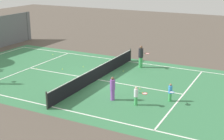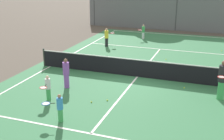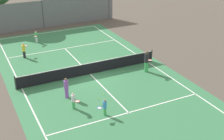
{
  "view_description": "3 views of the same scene",
  "coord_description": "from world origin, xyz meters",
  "px_view_note": "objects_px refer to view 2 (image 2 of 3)",
  "views": [
    {
      "loc": [
        -19.4,
        -11.14,
        7.74
      ],
      "look_at": [
        -0.15,
        -1.26,
        0.97
      ],
      "focal_mm": 51.61,
      "sensor_mm": 36.0,
      "label": 1
    },
    {
      "loc": [
        3.9,
        -14.99,
        5.61
      ],
      "look_at": [
        -1.08,
        -1.16,
        0.64
      ],
      "focal_mm": 47.72,
      "sensor_mm": 36.0,
      "label": 2
    },
    {
      "loc": [
        -8.53,
        -21.12,
        11.05
      ],
      "look_at": [
        1.33,
        -1.32,
        0.64
      ],
      "focal_mm": 49.8,
      "sensor_mm": 36.0,
      "label": 3
    }
  ],
  "objects_px": {
    "player_2": "(48,88)",
    "tennis_ball_7": "(159,51)",
    "tennis_ball_2": "(190,80)",
    "tennis_ball_11": "(184,67)",
    "tennis_ball_9": "(151,69)",
    "tennis_ball_8": "(107,100)",
    "tennis_ball_1": "(222,51)",
    "tennis_ball_10": "(184,88)",
    "tennis_ball_4": "(174,79)",
    "tennis_ball_5": "(91,102)",
    "player_0": "(107,37)",
    "tennis_ball_0": "(110,34)",
    "player_3": "(59,107)",
    "player_1": "(66,73)",
    "player_5": "(143,32)",
    "player_4": "(222,80)",
    "tennis_ball_6": "(166,59)"
  },
  "relations": [
    {
      "from": "player_2",
      "to": "tennis_ball_7",
      "type": "xyz_separation_m",
      "value": [
        3.06,
        10.09,
        -0.57
      ]
    },
    {
      "from": "tennis_ball_1",
      "to": "tennis_ball_2",
      "type": "bearing_deg",
      "value": -102.64
    },
    {
      "from": "player_5",
      "to": "tennis_ball_9",
      "type": "relative_size",
      "value": 18.57
    },
    {
      "from": "tennis_ball_8",
      "to": "player_3",
      "type": "bearing_deg",
      "value": -113.74
    },
    {
      "from": "player_3",
      "to": "tennis_ball_10",
      "type": "bearing_deg",
      "value": 50.98
    },
    {
      "from": "player_2",
      "to": "tennis_ball_1",
      "type": "distance_m",
      "value": 13.8
    },
    {
      "from": "tennis_ball_11",
      "to": "tennis_ball_8",
      "type": "bearing_deg",
      "value": -113.35
    },
    {
      "from": "tennis_ball_4",
      "to": "tennis_ball_11",
      "type": "bearing_deg",
      "value": 84.18
    },
    {
      "from": "tennis_ball_4",
      "to": "tennis_ball_10",
      "type": "xyz_separation_m",
      "value": [
        0.67,
        -1.01,
        0.0
      ]
    },
    {
      "from": "player_5",
      "to": "tennis_ball_0",
      "type": "height_order",
      "value": "player_5"
    },
    {
      "from": "tennis_ball_1",
      "to": "tennis_ball_7",
      "type": "height_order",
      "value": "same"
    },
    {
      "from": "tennis_ball_7",
      "to": "tennis_ball_2",
      "type": "bearing_deg",
      "value": -63.27
    },
    {
      "from": "player_4",
      "to": "tennis_ball_4",
      "type": "bearing_deg",
      "value": 142.72
    },
    {
      "from": "player_3",
      "to": "tennis_ball_0",
      "type": "relative_size",
      "value": 17.27
    },
    {
      "from": "player_2",
      "to": "tennis_ball_2",
      "type": "relative_size",
      "value": 17.59
    },
    {
      "from": "tennis_ball_4",
      "to": "tennis_ball_11",
      "type": "xyz_separation_m",
      "value": [
        0.25,
        2.47,
        0.0
      ]
    },
    {
      "from": "player_0",
      "to": "player_4",
      "type": "relative_size",
      "value": 0.77
    },
    {
      "from": "player_3",
      "to": "tennis_ball_0",
      "type": "height_order",
      "value": "player_3"
    },
    {
      "from": "player_5",
      "to": "tennis_ball_5",
      "type": "xyz_separation_m",
      "value": [
        1.0,
        -13.27,
        -0.61
      ]
    },
    {
      "from": "tennis_ball_0",
      "to": "tennis_ball_9",
      "type": "distance_m",
      "value": 10.59
    },
    {
      "from": "tennis_ball_1",
      "to": "player_2",
      "type": "bearing_deg",
      "value": -122.0
    },
    {
      "from": "tennis_ball_5",
      "to": "tennis_ball_6",
      "type": "height_order",
      "value": "same"
    },
    {
      "from": "tennis_ball_2",
      "to": "tennis_ball_1",
      "type": "bearing_deg",
      "value": 77.36
    },
    {
      "from": "tennis_ball_0",
      "to": "tennis_ball_8",
      "type": "distance_m",
      "value": 14.76
    },
    {
      "from": "player_3",
      "to": "tennis_ball_11",
      "type": "distance_m",
      "value": 9.39
    },
    {
      "from": "tennis_ball_5",
      "to": "tennis_ball_6",
      "type": "relative_size",
      "value": 1.0
    },
    {
      "from": "player_1",
      "to": "player_5",
      "type": "distance_m",
      "value": 12.07
    },
    {
      "from": "player_0",
      "to": "tennis_ball_0",
      "type": "height_order",
      "value": "player_0"
    },
    {
      "from": "player_0",
      "to": "player_1",
      "type": "relative_size",
      "value": 0.93
    },
    {
      "from": "tennis_ball_6",
      "to": "tennis_ball_10",
      "type": "xyz_separation_m",
      "value": [
        1.73,
        -4.64,
        0.0
      ]
    },
    {
      "from": "player_3",
      "to": "tennis_ball_0",
      "type": "xyz_separation_m",
      "value": [
        -3.91,
        16.31,
        -0.56
      ]
    },
    {
      "from": "tennis_ball_6",
      "to": "player_2",
      "type": "bearing_deg",
      "value": -115.48
    },
    {
      "from": "player_3",
      "to": "tennis_ball_1",
      "type": "height_order",
      "value": "player_3"
    },
    {
      "from": "tennis_ball_8",
      "to": "tennis_ball_2",
      "type": "bearing_deg",
      "value": 50.8
    },
    {
      "from": "tennis_ball_2",
      "to": "tennis_ball_11",
      "type": "height_order",
      "value": "same"
    },
    {
      "from": "tennis_ball_6",
      "to": "tennis_ball_2",
      "type": "bearing_deg",
      "value": -61.34
    },
    {
      "from": "tennis_ball_0",
      "to": "tennis_ball_11",
      "type": "relative_size",
      "value": 1.0
    },
    {
      "from": "tennis_ball_10",
      "to": "player_2",
      "type": "bearing_deg",
      "value": -147.99
    },
    {
      "from": "player_0",
      "to": "tennis_ball_7",
      "type": "height_order",
      "value": "player_0"
    },
    {
      "from": "tennis_ball_2",
      "to": "tennis_ball_7",
      "type": "xyz_separation_m",
      "value": [
        -2.69,
        5.34,
        0.0
      ]
    },
    {
      "from": "tennis_ball_4",
      "to": "tennis_ball_5",
      "type": "relative_size",
      "value": 1.0
    },
    {
      "from": "player_2",
      "to": "tennis_ball_7",
      "type": "bearing_deg",
      "value": 73.13
    },
    {
      "from": "tennis_ball_6",
      "to": "tennis_ball_9",
      "type": "bearing_deg",
      "value": -101.67
    },
    {
      "from": "player_5",
      "to": "tennis_ball_1",
      "type": "relative_size",
      "value": 18.57
    },
    {
      "from": "tennis_ball_9",
      "to": "tennis_ball_11",
      "type": "xyz_separation_m",
      "value": [
        1.79,
        1.11,
        0.0
      ]
    },
    {
      "from": "player_5",
      "to": "tennis_ball_1",
      "type": "xyz_separation_m",
      "value": [
        6.37,
        -1.97,
        -0.61
      ]
    },
    {
      "from": "tennis_ball_2",
      "to": "tennis_ball_11",
      "type": "distance_m",
      "value": 2.3
    },
    {
      "from": "player_3",
      "to": "tennis_ball_7",
      "type": "relative_size",
      "value": 17.27
    },
    {
      "from": "player_1",
      "to": "tennis_ball_4",
      "type": "relative_size",
      "value": 22.84
    },
    {
      "from": "player_4",
      "to": "tennis_ball_1",
      "type": "relative_size",
      "value": 27.86
    }
  ]
}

